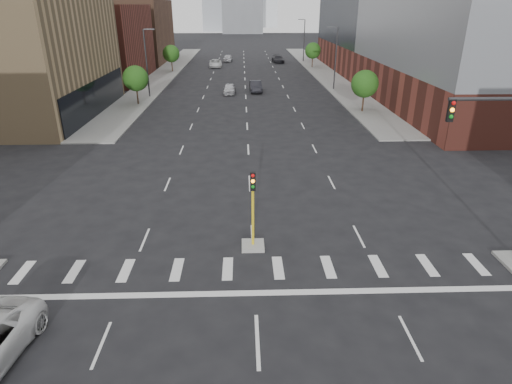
{
  "coord_description": "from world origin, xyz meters",
  "views": [
    {
      "loc": [
        -0.46,
        -10.85,
        11.96
      ],
      "look_at": [
        0.22,
        10.69,
        2.5
      ],
      "focal_mm": 30.0,
      "sensor_mm": 36.0,
      "label": 1
    }
  ],
  "objects_px": {
    "car_far_left": "(216,63)",
    "car_deep_right": "(278,59)",
    "car_mid_right": "(256,86)",
    "median_traffic_signal": "(253,232)",
    "car_distant": "(228,58)",
    "car_near_left": "(229,89)"
  },
  "relations": [
    {
      "from": "car_near_left",
      "to": "car_distant",
      "type": "relative_size",
      "value": 0.91
    },
    {
      "from": "car_deep_right",
      "to": "car_far_left",
      "type": "bearing_deg",
      "value": -157.91
    },
    {
      "from": "median_traffic_signal",
      "to": "car_far_left",
      "type": "height_order",
      "value": "median_traffic_signal"
    },
    {
      "from": "car_distant",
      "to": "car_far_left",
      "type": "bearing_deg",
      "value": -100.71
    },
    {
      "from": "car_deep_right",
      "to": "car_distant",
      "type": "relative_size",
      "value": 1.18
    },
    {
      "from": "car_far_left",
      "to": "car_mid_right",
      "type": "bearing_deg",
      "value": -78.75
    },
    {
      "from": "car_near_left",
      "to": "car_distant",
      "type": "distance_m",
      "value": 38.46
    },
    {
      "from": "car_near_left",
      "to": "car_mid_right",
      "type": "height_order",
      "value": "car_mid_right"
    },
    {
      "from": "car_far_left",
      "to": "car_deep_right",
      "type": "xyz_separation_m",
      "value": [
        13.58,
        6.95,
        0.03
      ]
    },
    {
      "from": "median_traffic_signal",
      "to": "car_near_left",
      "type": "height_order",
      "value": "median_traffic_signal"
    },
    {
      "from": "car_near_left",
      "to": "car_far_left",
      "type": "relative_size",
      "value": 0.76
    },
    {
      "from": "car_mid_right",
      "to": "car_far_left",
      "type": "height_order",
      "value": "car_mid_right"
    },
    {
      "from": "median_traffic_signal",
      "to": "car_deep_right",
      "type": "xyz_separation_m",
      "value": [
        7.58,
        79.61,
        -0.18
      ]
    },
    {
      "from": "median_traffic_signal",
      "to": "car_mid_right",
      "type": "xyz_separation_m",
      "value": [
        1.5,
        44.79,
        -0.17
      ]
    },
    {
      "from": "median_traffic_signal",
      "to": "car_distant",
      "type": "height_order",
      "value": "median_traffic_signal"
    },
    {
      "from": "car_near_left",
      "to": "car_distant",
      "type": "xyz_separation_m",
      "value": [
        -1.36,
        38.44,
        0.07
      ]
    },
    {
      "from": "car_mid_right",
      "to": "car_distant",
      "type": "relative_size",
      "value": 1.05
    },
    {
      "from": "car_near_left",
      "to": "car_deep_right",
      "type": "xyz_separation_m",
      "value": [
        9.95,
        36.17,
        0.07
      ]
    },
    {
      "from": "median_traffic_signal",
      "to": "car_far_left",
      "type": "bearing_deg",
      "value": 94.72
    },
    {
      "from": "median_traffic_signal",
      "to": "car_far_left",
      "type": "xyz_separation_m",
      "value": [
        -6.0,
        72.66,
        -0.2
      ]
    },
    {
      "from": "car_near_left",
      "to": "car_deep_right",
      "type": "distance_m",
      "value": 37.51
    },
    {
      "from": "car_near_left",
      "to": "car_far_left",
      "type": "bearing_deg",
      "value": 98.04
    }
  ]
}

